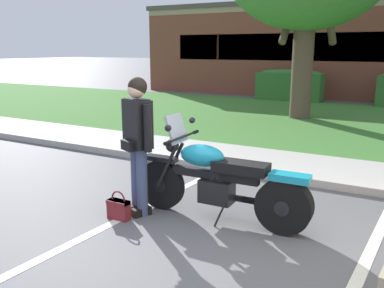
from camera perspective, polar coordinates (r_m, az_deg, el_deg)
ground_plane at (r=4.43m, az=-0.91°, el=-14.25°), size 140.00×140.00×0.00m
curb_strip at (r=6.74m, az=10.79°, el=-4.20°), size 60.00×0.20×0.12m
concrete_walk at (r=7.52m, az=12.85°, el=-2.63°), size 60.00×1.50×0.08m
grass_lawn at (r=12.11m, az=19.34°, el=2.81°), size 60.00×8.10×0.06m
stall_stripe_0 at (r=5.14m, az=-10.41°, el=-10.40°), size 0.38×4.40×0.01m
stall_stripe_1 at (r=4.15m, az=21.73°, el=-17.22°), size 0.38×4.40×0.01m
motorcycle at (r=4.92m, az=4.52°, el=-5.25°), size 2.24×0.82×1.26m
rider_person at (r=5.04m, az=-7.49°, el=1.03°), size 0.53×0.39×1.70m
handbag at (r=5.15m, az=-10.08°, el=-8.64°), size 0.28×0.13×0.36m
hedge_left at (r=16.67m, az=13.30°, el=7.97°), size 2.49×0.90×1.24m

